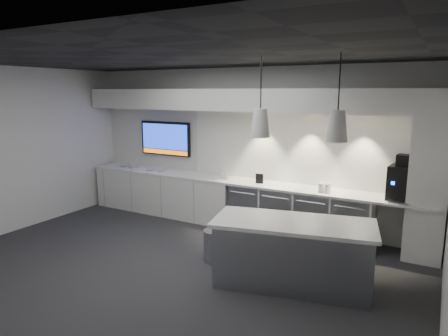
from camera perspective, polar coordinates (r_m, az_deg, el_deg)
The scene contains 26 objects.
floor at distance 6.09m, azimuth -7.75°, elevation -14.02°, with size 7.00×7.00×0.00m, color #29292B.
ceiling at distance 5.54m, azimuth -8.58°, elevation 15.38°, with size 7.00×7.00×0.00m, color black.
wall_back at distance 7.73m, azimuth 3.15°, elevation 3.05°, with size 7.00×7.00×0.00m, color silver.
wall_left at distance 8.21m, azimuth -27.99°, elevation 2.24°, with size 7.00×7.00×0.00m, color silver.
back_counter at distance 7.56m, azimuth 2.01°, elevation -1.91°, with size 6.80×0.65×0.04m, color white.
left_base_cabinets at distance 8.58m, azimuth -8.47°, elevation -3.55°, with size 3.30×0.63×0.86m, color white.
fridge_unit_a at distance 7.57m, azimuth 3.68°, elevation -5.47°, with size 0.60×0.61×0.85m, color #95989E.
fridge_unit_b at distance 7.33m, azimuth 8.15°, elevation -6.11°, with size 0.60×0.61×0.85m, color #95989E.
fridge_unit_c at distance 7.14m, azimuth 12.90°, elevation -6.74°, with size 0.60×0.61×0.85m, color #95989E.
fridge_unit_d at distance 7.00m, azimuth 17.88°, elevation -7.35°, with size 0.60×0.61×0.85m, color #95989E.
backsplash at distance 7.27m, azimuth 11.61°, elevation 2.73°, with size 4.60×0.03×1.30m, color white.
soffit at distance 7.39m, azimuth 2.18°, elevation 9.69°, with size 6.90×0.60×0.40m, color white.
column at distance 6.70m, azimuth 27.26°, elevation -1.12°, with size 0.55×0.55×2.60m, color white.
wall_tv at distance 8.68m, azimuth -8.37°, elevation 4.21°, with size 1.25×0.07×0.72m.
island at distance 5.48m, azimuth 9.75°, elevation -11.88°, with size 2.23×1.33×0.89m.
bin at distance 6.21m, azimuth -1.34°, elevation -10.99°, with size 0.34×0.34×0.48m, color #95989E.
coffee_machine at distance 6.74m, azimuth 24.16°, elevation -1.75°, with size 0.43×0.59×0.71m.
sign_black at distance 7.30m, azimuth 5.08°, elevation -1.52°, with size 0.14×0.02×0.18m, color black.
sign_white at distance 7.63m, azimuth -0.02°, elevation -1.09°, with size 0.18×0.02×0.14m, color white.
cup_cluster at distance 6.86m, azimuth 14.18°, elevation -2.73°, with size 0.18×0.18×0.16m, color white, non-canonical shape.
tray_a at distance 9.16m, azimuth -13.95°, elevation 0.25°, with size 0.16×0.16×0.03m, color #9A9A9A.
tray_b at distance 9.00m, azimuth -12.80°, elevation 0.12°, with size 0.16×0.16×0.03m, color #9A9A9A.
tray_c at distance 8.61m, azimuth -10.37°, elevation -0.27°, with size 0.16×0.16×0.03m, color #9A9A9A.
tray_d at distance 8.49m, azimuth -8.87°, elevation -0.39°, with size 0.16×0.16×0.03m, color #9A9A9A.
pendant_left at distance 5.26m, azimuth 5.21°, elevation 6.47°, with size 0.26×0.26×1.07m.
pendant_right at distance 4.94m, azimuth 15.87°, elevation 5.81°, with size 0.26×0.26×1.07m.
Camera 1 is at (3.37, -4.38, 2.56)m, focal length 32.00 mm.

